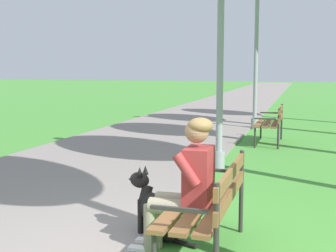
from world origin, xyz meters
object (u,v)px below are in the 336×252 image
Objects in this scene: park_bench_mid at (272,121)px; lamp_post_near at (221,31)px; person_seated_on_near_bench at (187,181)px; lamp_post_mid at (256,46)px; park_bench_near at (210,200)px; dog_black at (158,213)px.

park_bench_mid is 3.47m from lamp_post_near.
person_seated_on_near_bench is 0.28× the size of lamp_post_mid.
person_seated_on_near_bench reaches higher than park_bench_mid.
park_bench_near is 0.34× the size of lamp_post_mid.
park_bench_mid is at bearing 77.09° from lamp_post_near.
lamp_post_near is (-0.67, -2.91, 1.77)m from park_bench_mid.
dog_black is at bearing 154.98° from park_bench_near.
person_seated_on_near_bench is (-0.30, -6.56, 0.17)m from park_bench_mid.
park_bench_mid is 3.09m from lamp_post_mid.
lamp_post_near is (-0.57, 3.60, 1.77)m from park_bench_near.
lamp_post_near reaches higher than person_seated_on_near_bench.
person_seated_on_near_bench reaches higher than dog_black.
lamp_post_near is at bearing -90.41° from lamp_post_mid.
park_bench_near is 9.14m from lamp_post_mid.
park_bench_near and park_bench_mid have the same top height.
park_bench_mid is 6.29m from dog_black.
lamp_post_mid reaches higher than dog_black.
park_bench_mid is 6.56m from person_seated_on_near_bench.
person_seated_on_near_bench is 4.00m from lamp_post_near.
park_bench_mid is 0.34× the size of lamp_post_mid.
park_bench_near is 0.27m from person_seated_on_near_bench.
park_bench_mid reaches higher than dog_black.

